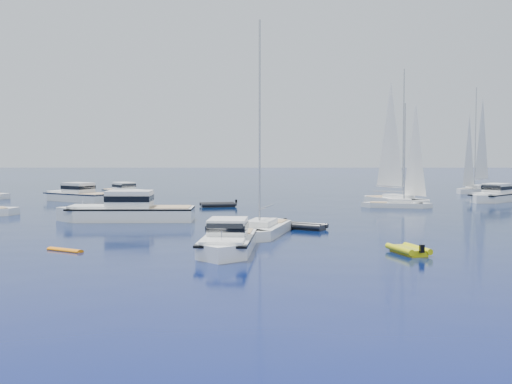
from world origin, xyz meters
TOP-DOWN VIEW (x-y plane):
  - ground at (0.00, 0.00)m, footprint 400.00×400.00m
  - motor_cruiser_near at (-2.44, 1.24)m, footprint 3.56×9.80m
  - motor_cruiser_centre at (-11.88, 19.31)m, footprint 12.66×4.01m
  - motor_cruiser_far_l at (-22.14, 42.08)m, footprint 10.74×8.87m
  - motor_cruiser_distant at (27.50, 41.93)m, footprint 9.38×9.65m
  - motor_cruiser_horizon at (-18.16, 50.67)m, footprint 7.70×8.78m
  - sailboat_fore at (-0.26, 9.73)m, footprint 5.13×10.98m
  - sailboat_centre at (13.99, 33.10)m, footprint 7.98×3.58m
  - sailboat_sails_r at (14.87, 37.90)m, footprint 8.14×10.36m
  - sailboat_sails_far at (30.73, 58.65)m, footprint 9.32×9.37m
  - tender_yellow at (8.18, 0.56)m, footprint 2.58×3.57m
  - tender_grey_near at (2.96, 13.11)m, footprint 3.97×3.49m
  - tender_grey_far at (-4.92, 33.95)m, footprint 4.35×3.00m
  - kayak_orange at (-12.20, 1.55)m, footprint 2.49×1.82m

SIDE VIEW (x-z plane):
  - ground at x=0.00m, z-range 0.00..0.00m
  - motor_cruiser_near at x=-2.44m, z-range -1.26..1.26m
  - motor_cruiser_centre at x=-11.88m, z-range -1.66..1.66m
  - motor_cruiser_far_l at x=-22.14m, z-range -1.42..1.42m
  - motor_cruiser_distant at x=27.50m, z-range -1.35..1.35m
  - motor_cruiser_horizon at x=-18.16m, z-range -1.18..1.18m
  - sailboat_fore at x=-0.26m, z-range -7.81..7.81m
  - sailboat_centre at x=13.99m, z-range -5.68..5.68m
  - sailboat_sails_r at x=14.87m, z-range -7.79..7.79m
  - sailboat_sails_far at x=30.73m, z-range -7.71..7.71m
  - tender_yellow at x=8.18m, z-range -0.47..0.47m
  - tender_grey_near at x=2.96m, z-range -0.47..0.47m
  - tender_grey_far at x=-4.92m, z-range -0.47..0.47m
  - kayak_orange at x=-12.20m, z-range -0.15..0.15m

